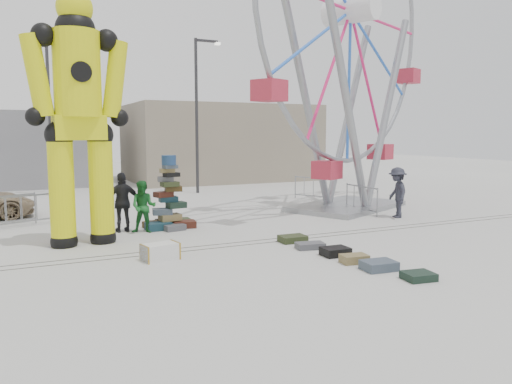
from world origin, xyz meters
name	(u,v)px	position (x,y,z in m)	size (l,w,h in m)	color
ground	(247,250)	(0.00, 0.00, 0.00)	(90.00, 90.00, 0.00)	#9E9E99
track_line_near	(238,246)	(0.00, 0.60, 0.00)	(40.00, 0.04, 0.01)	#47443F
track_line_far	(233,243)	(0.00, 1.00, 0.00)	(40.00, 0.04, 0.01)	#47443F
building_right	(220,143)	(7.00, 20.00, 2.50)	(12.00, 8.00, 5.00)	gray
building_left	(9,149)	(-6.00, 22.00, 2.20)	(10.00, 8.00, 4.40)	gray
lamp_post_right	(198,107)	(3.09, 13.00, 4.48)	(1.41, 0.25, 8.00)	#2D2D30
lamp_post_left	(51,106)	(-3.91, 15.00, 4.48)	(1.41, 0.25, 8.00)	#2D2D30
suitcase_tower	(169,208)	(-1.03, 4.04, 0.68)	(1.71, 1.52, 2.44)	#173846
crash_test_dummy	(79,110)	(-3.92, 2.65, 3.81)	(2.87, 1.27, 7.23)	black
ferris_wheel	(350,37)	(6.88, 5.05, 7.02)	(11.25, 5.29, 14.25)	gray
steamer_trunk	(160,252)	(-2.39, 0.00, 0.21)	(0.89, 0.51, 0.41)	silver
row_case_0	(293,239)	(1.63, 0.37, 0.10)	(0.77, 0.55, 0.19)	#2E381C
row_case_1	(310,246)	(1.65, -0.58, 0.09)	(0.77, 0.46, 0.17)	#525359
row_case_2	(335,252)	(1.82, -1.53, 0.11)	(0.70, 0.54, 0.22)	black
row_case_3	(354,259)	(1.82, -2.34, 0.11)	(0.65, 0.43, 0.21)	olive
row_case_4	(379,265)	(1.96, -3.10, 0.11)	(0.77, 0.57, 0.22)	#414F5E
row_case_5	(419,276)	(2.23, -4.09, 0.08)	(0.65, 0.54, 0.17)	black
barricade_dummy_b	(5,211)	(-6.00, 6.57, 0.55)	(2.00, 0.10, 1.10)	gray
barricade_dummy_c	(22,211)	(-5.48, 6.34, 0.55)	(2.00, 0.10, 1.10)	gray
barricade_wheel_front	(361,199)	(6.76, 3.89, 0.55)	(2.00, 0.10, 1.10)	gray
barricade_wheel_back	(313,188)	(7.10, 8.05, 0.55)	(2.00, 0.10, 1.10)	gray
pedestrian_red	(61,215)	(-4.46, 3.28, 0.79)	(0.58, 0.38, 1.58)	#B11925
pedestrian_green	(144,207)	(-1.98, 3.59, 0.84)	(0.81, 0.63, 1.67)	#175D24
pedestrian_black	(123,202)	(-2.54, 4.03, 0.96)	(1.12, 0.47, 1.92)	black
pedestrian_grey	(397,193)	(7.25, 2.39, 0.95)	(1.22, 0.70, 1.89)	#242530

